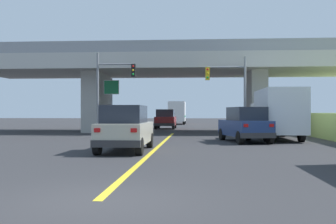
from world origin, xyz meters
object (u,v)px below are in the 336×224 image
(sedan_oncoming, at_px, (166,119))
(traffic_signal_nearside, at_px, (232,86))
(suv_lead, at_px, (126,128))
(suv_crossing, at_px, (245,125))
(traffic_signal_farside, at_px, (110,84))
(highway_sign, at_px, (111,94))
(semi_truck_distant, at_px, (177,113))
(box_truck, at_px, (277,113))

(sedan_oncoming, xyz_separation_m, traffic_signal_nearside, (5.84, -11.47, 2.66))
(suv_lead, height_order, suv_crossing, same)
(traffic_signal_farside, height_order, highway_sign, traffic_signal_farside)
(sedan_oncoming, xyz_separation_m, traffic_signal_farside, (-3.30, -11.80, 2.83))
(sedan_oncoming, height_order, semi_truck_distant, semi_truck_distant)
(sedan_oncoming, height_order, traffic_signal_nearside, traffic_signal_nearside)
(box_truck, height_order, highway_sign, highway_sign)
(sedan_oncoming, distance_m, traffic_signal_farside, 12.58)
(suv_crossing, height_order, box_truck, box_truck)
(suv_crossing, relative_size, semi_truck_distant, 0.74)
(traffic_signal_nearside, bearing_deg, highway_sign, 161.03)
(suv_lead, relative_size, suv_crossing, 0.96)
(suv_crossing, distance_m, traffic_signal_farside, 11.59)
(sedan_oncoming, bearing_deg, traffic_signal_farside, -105.63)
(box_truck, xyz_separation_m, semi_truck_distant, (-7.86, 31.85, 0.03))
(suv_lead, relative_size, traffic_signal_farside, 0.76)
(suv_crossing, relative_size, sedan_oncoming, 1.13)
(suv_lead, bearing_deg, semi_truck_distant, 89.51)
(suv_crossing, bearing_deg, suv_lead, -147.09)
(box_truck, distance_m, highway_sign, 14.48)
(semi_truck_distant, bearing_deg, traffic_signal_nearside, -78.96)
(traffic_signal_nearside, xyz_separation_m, traffic_signal_farside, (-9.14, -0.33, 0.17))
(traffic_signal_farside, distance_m, highway_sign, 3.79)
(box_truck, height_order, sedan_oncoming, box_truck)
(sedan_oncoming, relative_size, highway_sign, 0.94)
(suv_lead, xyz_separation_m, suv_crossing, (5.92, 5.95, -0.00))
(traffic_signal_farside, bearing_deg, semi_truck_distant, 82.41)
(suv_crossing, bearing_deg, traffic_signal_farside, 133.65)
(suv_lead, bearing_deg, traffic_signal_farside, 105.46)
(suv_crossing, xyz_separation_m, traffic_signal_nearside, (-0.17, 6.64, 2.66))
(suv_lead, bearing_deg, traffic_signal_nearside, 65.45)
(sedan_oncoming, relative_size, traffic_signal_nearside, 0.74)
(suv_lead, height_order, traffic_signal_nearside, traffic_signal_nearside)
(box_truck, bearing_deg, sedan_oncoming, 117.94)
(suv_lead, distance_m, suv_crossing, 8.39)
(suv_crossing, xyz_separation_m, traffic_signal_farside, (-9.31, 6.31, 2.83))
(suv_lead, xyz_separation_m, traffic_signal_farside, (-3.39, 12.25, 2.83))
(box_truck, bearing_deg, suv_lead, -134.28)
(traffic_signal_nearside, bearing_deg, suv_lead, -114.55)
(box_truck, distance_m, traffic_signal_nearside, 5.25)
(sedan_oncoming, bearing_deg, semi_truck_distant, 88.47)
(box_truck, xyz_separation_m, sedan_oncoming, (-8.29, 15.64, -0.64))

